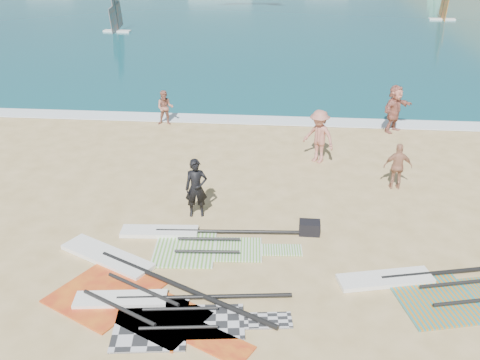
# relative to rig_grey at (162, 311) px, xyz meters

# --- Properties ---
(ground) EXTENTS (300.00, 300.00, 0.00)m
(ground) POSITION_rel_rig_grey_xyz_m (2.77, 1.03, -0.05)
(ground) COLOR #DCB881
(ground) RESTS_ON ground
(surf_line) EXTENTS (300.00, 1.20, 0.04)m
(surf_line) POSITION_rel_rig_grey_xyz_m (2.77, 13.33, -0.05)
(surf_line) COLOR white
(surf_line) RESTS_ON ground
(rig_grey) EXTENTS (5.09, 2.21, 0.20)m
(rig_grey) POSITION_rel_rig_grey_xyz_m (0.00, 0.00, 0.00)
(rig_grey) COLOR #28282A
(rig_grey) RESTS_ON ground
(rig_green) EXTENTS (5.16, 2.08, 0.20)m
(rig_green) POSITION_rel_rig_grey_xyz_m (0.21, 3.02, 0.00)
(rig_green) COLOR #61AA2F
(rig_green) RESTS_ON ground
(rig_orange) EXTENTS (5.66, 2.91, 0.20)m
(rig_orange) POSITION_rel_rig_grey_xyz_m (6.39, 1.48, 0.00)
(rig_orange) COLOR orange
(rig_orange) RESTS_ON ground
(rig_red) EXTENTS (5.95, 4.52, 0.21)m
(rig_red) POSITION_rel_rig_grey_xyz_m (-1.00, 0.93, 0.00)
(rig_red) COLOR red
(rig_red) RESTS_ON ground
(gear_bag_near) EXTENTS (0.59, 0.43, 0.37)m
(gear_bag_near) POSITION_rel_rig_grey_xyz_m (3.41, 3.78, 0.14)
(gear_bag_near) COLOR black
(gear_bag_near) RESTS_ON ground
(person_wetsuit) EXTENTS (0.73, 0.55, 1.81)m
(person_wetsuit) POSITION_rel_rig_grey_xyz_m (0.07, 4.56, 0.86)
(person_wetsuit) COLOR black
(person_wetsuit) RESTS_ON ground
(beachgoer_left) EXTENTS (0.78, 0.63, 1.52)m
(beachgoer_left) POSITION_rel_rig_grey_xyz_m (-2.62, 12.53, 0.71)
(beachgoer_left) COLOR #9E6352
(beachgoer_left) RESTS_ON ground
(beachgoer_mid) EXTENTS (1.46, 1.36, 1.98)m
(beachgoer_mid) POSITION_rel_rig_grey_xyz_m (3.85, 8.98, 0.94)
(beachgoer_mid) COLOR #B0695B
(beachgoer_mid) RESTS_ON ground
(beachgoer_back) EXTENTS (0.93, 0.40, 1.58)m
(beachgoer_back) POSITION_rel_rig_grey_xyz_m (6.34, 6.97, 0.74)
(beachgoer_back) COLOR #B0785B
(beachgoer_back) RESTS_ON ground
(beachgoer_right) EXTENTS (1.69, 1.79, 2.01)m
(beachgoer_right) POSITION_rel_rig_grey_xyz_m (7.15, 12.53, 0.96)
(beachgoer_right) COLOR #AF6756
(beachgoer_right) RESTS_ON ground
(windsurfer_left) EXTENTS (2.29, 2.74, 4.09)m
(windsurfer_left) POSITION_rel_rig_grey_xyz_m (-11.45, 34.39, 1.17)
(windsurfer_left) COLOR white
(windsurfer_left) RESTS_ON ground
(windsurfer_centre) EXTENTS (2.36, 2.87, 4.28)m
(windsurfer_centre) POSITION_rel_rig_grey_xyz_m (16.70, 43.09, 1.21)
(windsurfer_centre) COLOR white
(windsurfer_centre) RESTS_ON ground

